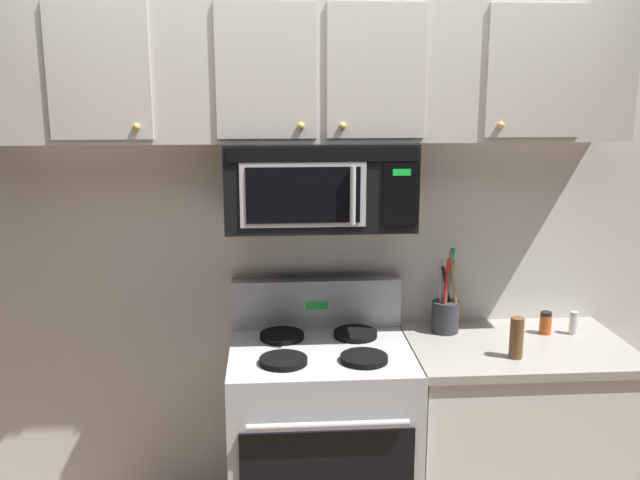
{
  "coord_description": "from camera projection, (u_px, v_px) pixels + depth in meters",
  "views": [
    {
      "loc": [
        -0.21,
        -2.34,
        1.99
      ],
      "look_at": [
        0.0,
        0.49,
        1.35
      ],
      "focal_mm": 39.81,
      "sensor_mm": 36.0,
      "label": 1
    }
  ],
  "objects": [
    {
      "name": "over_range_microwave",
      "position": [
        319.0,
        184.0,
        2.91
      ],
      "size": [
        0.76,
        0.43,
        0.35
      ],
      "color": "black"
    },
    {
      "name": "salt_shaker",
      "position": [
        574.0,
        323.0,
        3.11
      ],
      "size": [
        0.04,
        0.04,
        0.1
      ],
      "color": "white",
      "rests_on": "counter_segment"
    },
    {
      "name": "pepper_mill",
      "position": [
        516.0,
        338.0,
        2.84
      ],
      "size": [
        0.06,
        0.06,
        0.17
      ],
      "primitive_type": "cylinder",
      "color": "brown",
      "rests_on": "counter_segment"
    },
    {
      "name": "back_wall",
      "position": [
        315.0,
        226.0,
        3.2
      ],
      "size": [
        5.2,
        0.1,
        2.7
      ],
      "primitive_type": "cube",
      "color": "silver",
      "rests_on": "ground_plane"
    },
    {
      "name": "spice_jar",
      "position": [
        546.0,
        323.0,
        3.11
      ],
      "size": [
        0.05,
        0.05,
        0.1
      ],
      "color": "#C64C19",
      "rests_on": "counter_segment"
    },
    {
      "name": "utensil_crock_charcoal",
      "position": [
        446.0,
        310.0,
        3.13
      ],
      "size": [
        0.12,
        0.12,
        0.38
      ],
      "color": "#2D2D33",
      "rests_on": "counter_segment"
    },
    {
      "name": "counter_segment",
      "position": [
        512.0,
        440.0,
        3.11
      ],
      "size": [
        0.93,
        0.65,
        0.9
      ],
      "color": "white",
      "rests_on": "ground_plane"
    },
    {
      "name": "stove_range",
      "position": [
        321.0,
        444.0,
        3.04
      ],
      "size": [
        0.76,
        0.69,
        1.12
      ],
      "color": "#B7BABF",
      "rests_on": "ground_plane"
    },
    {
      "name": "upper_cabinets",
      "position": [
        319.0,
        72.0,
        2.84
      ],
      "size": [
        2.5,
        0.36,
        0.55
      ],
      "color": "#BCB7AD"
    }
  ]
}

